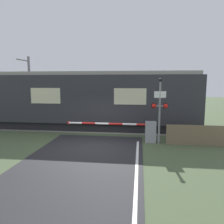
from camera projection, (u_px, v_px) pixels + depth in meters
name	position (u px, v px, depth m)	size (l,w,h in m)	color
ground_plane	(94.00, 145.00, 11.73)	(80.00, 80.00, 0.00)	#475638
track_bed	(106.00, 128.00, 15.93)	(36.00, 3.20, 0.13)	gray
train	(55.00, 100.00, 16.13)	(20.52, 3.08, 4.08)	black
crossing_barrier	(144.00, 131.00, 12.29)	(5.14, 0.44, 1.18)	gray
signal_post	(160.00, 107.00, 11.81)	(0.92, 0.26, 3.57)	gray
catenary_pole	(30.00, 88.00, 18.73)	(0.20, 1.90, 5.51)	slate
roadside_fence	(197.00, 135.00, 11.64)	(3.20, 0.06, 1.10)	#726047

